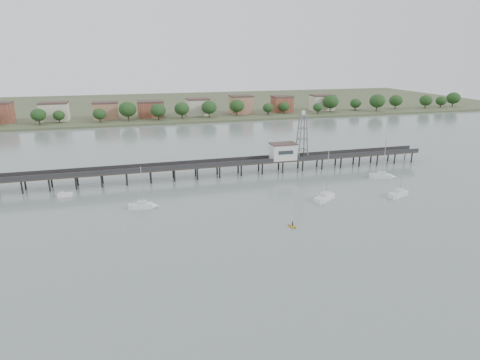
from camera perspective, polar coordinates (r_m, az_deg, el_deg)
The scene contains 13 objects.
ground_plane at distance 72.34m, azimuth 4.66°, elevation -13.17°, with size 500.00×500.00×0.00m, color slate.
pier at distance 124.72m, azimuth -4.68°, elevation 2.11°, with size 150.00×5.00×5.50m.
pier_building at distance 130.74m, azimuth 6.14°, elevation 4.09°, with size 8.40×5.40×5.30m.
lattice_tower at distance 132.28m, azimuth 8.84°, elevation 6.11°, with size 3.20×3.20×15.50m.
sailboat_e at distance 131.79m, azimuth 19.90°, elevation 0.52°, with size 7.76×4.79×12.44m.
sailboat_c at distance 109.03m, azimuth 12.34°, elevation -2.29°, with size 8.34×6.56×13.78m.
sailboat_b at distance 102.75m, azimuth -13.23°, elevation -3.58°, with size 6.92×2.70×11.30m.
sailboat_d at distance 117.31m, azimuth 21.93°, elevation -1.76°, with size 7.86×4.77×12.58m.
white_tender at distance 118.07m, azimuth -23.68°, elevation -1.95°, with size 3.81×1.72×1.46m.
yellow_dinghy at distance 90.49m, azimuth 7.46°, elevation -6.66°, with size 1.66×0.48×2.33m, color yellow.
dinghy_occupant at distance 90.49m, azimuth 7.46°, elevation -6.66°, with size 0.42×1.15×0.28m, color black.
mooring_buoys at distance 100.61m, azimuth -3.09°, elevation -3.93°, with size 82.13×17.53×0.39m.
far_shore at distance 300.79m, azimuth -11.18°, elevation 10.38°, with size 500.00×170.00×10.40m.
Camera 1 is at (-21.93, -58.23, 36.91)m, focal length 30.00 mm.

